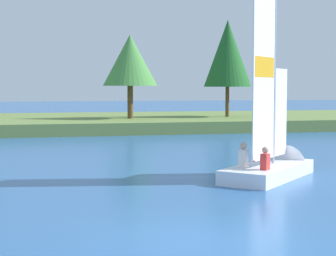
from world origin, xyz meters
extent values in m
plane|color=#2D609E|center=(0.00, 0.00, 0.00)|extent=(200.00, 200.00, 0.00)
cube|color=olive|center=(0.00, 29.55, 0.37)|extent=(80.00, 14.16, 0.73)
cylinder|color=brown|center=(2.81, 27.17, 1.80)|extent=(0.37, 0.37, 2.15)
cone|color=#47893D|center=(2.81, 27.17, 4.55)|extent=(3.58, 3.58, 3.34)
cylinder|color=brown|center=(9.72, 27.79, 1.77)|extent=(0.26, 0.26, 2.08)
cone|color=#1E5B23|center=(9.72, 27.79, 5.12)|extent=(3.29, 3.29, 4.61)
cube|color=white|center=(3.83, 6.41, 0.21)|extent=(3.94, 3.94, 0.43)
cone|color=white|center=(5.26, 7.84, 0.21)|extent=(1.69, 1.69, 1.38)
cylinder|color=#B7B7BC|center=(4.12, 6.70, 3.34)|extent=(0.08, 0.08, 5.81)
cube|color=white|center=(3.55, 6.13, 3.25)|extent=(1.16, 1.16, 5.14)
cube|color=orange|center=(3.55, 6.13, 3.41)|extent=(1.05, 1.05, 0.62)
cube|color=white|center=(4.53, 7.11, 2.01)|extent=(0.71, 0.71, 2.77)
cylinder|color=#B7B7BC|center=(3.55, 6.13, 0.65)|extent=(1.18, 1.18, 0.06)
cube|color=red|center=(3.32, 5.43, 0.66)|extent=(0.34, 0.34, 0.47)
sphere|color=tan|center=(3.32, 5.43, 1.01)|extent=(0.20, 0.20, 0.20)
cube|color=silver|center=(2.83, 5.89, 0.71)|extent=(0.34, 0.34, 0.56)
sphere|color=tan|center=(2.83, 5.89, 1.09)|extent=(0.20, 0.20, 0.20)
camera|label=1|loc=(-3.03, -9.91, 2.84)|focal=60.98mm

